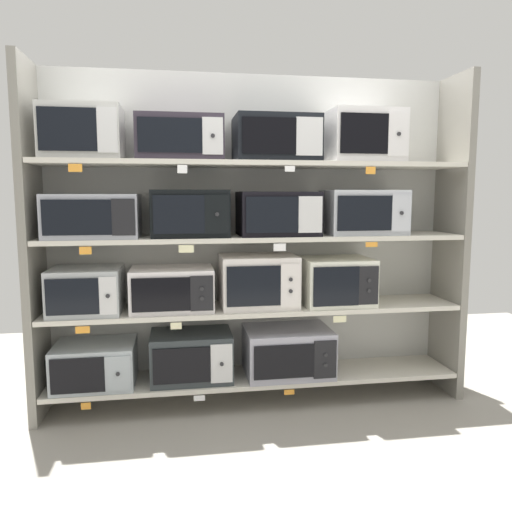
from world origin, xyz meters
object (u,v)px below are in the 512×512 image
microwave_10 (363,212)px  microwave_12 (180,139)px  microwave_9 (278,214)px  microwave_3 (87,290)px  microwave_4 (172,289)px  microwave_1 (191,356)px  microwave_5 (258,281)px  microwave_14 (363,137)px  microwave_8 (190,213)px  microwave_7 (94,216)px  microwave_13 (276,139)px  microwave_2 (287,351)px  microwave_6 (336,281)px  microwave_11 (83,133)px  microwave_0 (95,364)px

microwave_10 → microwave_12: bearing=180.0°
microwave_9 → microwave_3: bearing=180.0°
microwave_3 → microwave_4: 0.53m
microwave_1 → microwave_5: microwave_5 is taller
microwave_3 → microwave_14: 2.03m
microwave_1 → microwave_8: size_ratio=1.09×
microwave_1 → microwave_7: bearing=-180.0°
microwave_1 → microwave_10: size_ratio=1.01×
microwave_10 → microwave_13: size_ratio=0.98×
microwave_4 → microwave_12: 0.94m
microwave_2 → microwave_14: size_ratio=1.22×
microwave_8 → microwave_5: bearing=0.0°
microwave_13 → microwave_6: bearing=-0.0°
microwave_6 → microwave_9: 0.61m
microwave_5 → microwave_6: (0.53, -0.00, -0.01)m
microwave_3 → microwave_6: microwave_6 is taller
microwave_2 → microwave_10: 1.06m
microwave_4 → microwave_7: bearing=180.0°
microwave_1 → microwave_12: (-0.05, -0.00, 1.39)m
microwave_2 → microwave_12: (-0.69, -0.00, 1.39)m
microwave_10 → microwave_14: 0.49m
microwave_11 → microwave_13: microwave_11 is taller
microwave_0 → microwave_1: 0.61m
microwave_0 → microwave_4: bearing=0.0°
microwave_0 → microwave_8: bearing=0.0°
microwave_10 → microwave_12: size_ratio=0.99×
microwave_5 → microwave_6: 0.53m
microwave_7 → microwave_10: 1.74m
microwave_4 → microwave_13: microwave_13 is taller
microwave_6 → microwave_8: size_ratio=0.96×
microwave_2 → microwave_7: bearing=-180.0°
microwave_12 → microwave_11: bearing=-180.0°
microwave_3 → microwave_7: 0.47m
microwave_4 → microwave_14: (1.25, 0.00, 0.97)m
microwave_11 → microwave_13: 1.18m
microwave_7 → microwave_14: 1.79m
microwave_1 → microwave_8: (0.01, -0.00, 0.93)m
microwave_10 → microwave_13: microwave_13 is taller
microwave_14 → microwave_0: bearing=-180.0°
microwave_13 → microwave_14: microwave_14 is taller
microwave_11 → microwave_12: microwave_11 is taller
microwave_3 → microwave_13: 1.53m
microwave_2 → microwave_10: bearing=-0.0°
microwave_2 → microwave_3: 1.37m
microwave_5 → microwave_1: bearing=180.0°
microwave_4 → microwave_8: size_ratio=1.08×
microwave_4 → microwave_3: bearing=180.0°
microwave_5 → microwave_11: (-1.07, -0.00, 0.93)m
microwave_4 → microwave_11: (-0.51, 0.00, 0.97)m
microwave_3 → microwave_9: 1.30m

